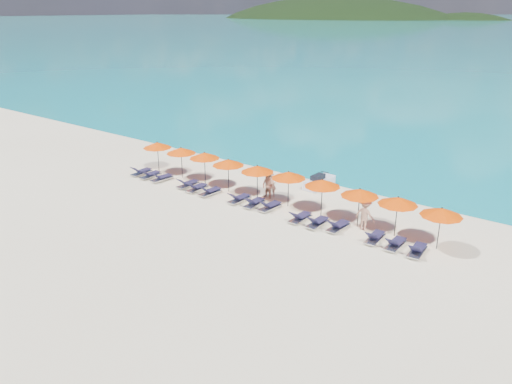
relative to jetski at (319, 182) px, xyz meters
The scene contains 32 objects.
ground 8.99m from the jetski, 95.27° to the right, with size 1400.00×1400.00×0.00m, color beige.
headland_main 611.54m from the jetski, 119.53° to the left, with size 374.00×242.00×126.50m.
headland_small 572.42m from the jetski, 105.31° to the left, with size 162.00×126.00×85.50m.
jetski is the anchor object (origin of this frame).
beachgoer_a 3.74m from the jetski, 113.55° to the right, with size 0.58×0.38×1.59m, color tan.
beachgoer_b 4.14m from the jetski, 111.72° to the right, with size 0.81×0.47×1.67m, color tan.
beachgoer_c 7.17m from the jetski, 38.89° to the right, with size 1.18×0.55×1.83m, color tan.
umbrella_0 12.20m from the jetski, 159.39° to the right, with size 2.10×2.10×2.28m.
umbrella_1 9.95m from the jetski, 154.49° to the right, with size 2.10×2.10×2.28m.
umbrella_2 8.03m from the jetski, 148.20° to the right, with size 2.10×2.10×2.28m.
umbrella_3 6.38m from the jetski, 134.64° to the right, with size 2.10×2.10×2.28m.
umbrella_4 5.03m from the jetski, 114.44° to the right, with size 2.10×2.10×2.28m.
umbrella_5 4.46m from the jetski, 86.28° to the right, with size 2.10×2.10×2.28m.
umbrella_6 5.22m from the jetski, 57.69° to the right, with size 2.10×2.10×2.28m.
umbrella_7 6.83m from the jetski, 40.27° to the right, with size 2.10×2.10×2.28m.
umbrella_8 8.52m from the jetski, 30.32° to the right, with size 2.10×2.10×2.28m.
umbrella_9 10.60m from the jetski, 24.56° to the right, with size 2.10×2.10×2.28m.
lounger_0 12.99m from the jetski, 154.34° to the right, with size 0.70×1.73×0.66m.
lounger_1 12.09m from the jetski, 151.92° to the right, with size 0.68×1.72×0.66m.
lounger_2 11.05m from the jetski, 149.24° to the right, with size 0.78×1.75×0.66m.
lounger_3 8.95m from the jetski, 142.45° to the right, with size 0.69×1.72×0.66m.
lounger_4 8.28m from the jetski, 137.18° to the right, with size 0.69×1.72×0.66m.
lounger_5 7.45m from the jetski, 130.95° to the right, with size 0.73×1.74×0.66m.
lounger_6 6.02m from the jetski, 115.08° to the right, with size 0.67×1.72×0.66m.
lounger_7 5.61m from the jetski, 104.08° to the right, with size 0.75×1.74×0.66m.
lounger_8 5.33m from the jetski, 92.93° to the right, with size 0.73×1.74×0.66m.
lounger_9 6.01m from the jetski, 69.38° to the right, with size 0.64×1.71×0.66m.
lounger_10 6.51m from the jetski, 59.88° to the right, with size 0.65×1.71×0.66m.
lounger_11 6.98m from the jetski, 50.47° to the right, with size 0.71×1.73×0.66m.
lounger_12 8.61m from the jetski, 39.38° to the right, with size 0.73×1.74×0.66m.
lounger_13 9.57m from the jetski, 35.22° to the right, with size 0.63×1.70×0.66m.
lounger_14 10.54m from the jetski, 31.76° to the right, with size 0.77×1.75×0.66m.
Camera 1 is at (17.02, -18.97, 11.45)m, focal length 35.00 mm.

